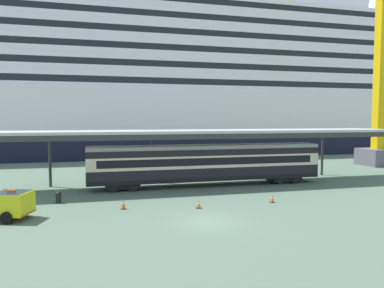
% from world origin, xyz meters
% --- Properties ---
extents(ground_plane, '(400.00, 400.00, 0.00)m').
position_xyz_m(ground_plane, '(0.00, 0.00, 0.00)').
color(ground_plane, '#526957').
extents(cruise_ship, '(150.74, 31.12, 37.62)m').
position_xyz_m(cruise_ship, '(15.71, 52.35, 12.98)').
color(cruise_ship, black).
rests_on(cruise_ship, ground).
extents(platform_canopy, '(40.66, 6.12, 5.58)m').
position_xyz_m(platform_canopy, '(3.57, 12.73, 5.37)').
color(platform_canopy, '#B6B6B6').
rests_on(platform_canopy, ground).
extents(train_carriage, '(23.37, 2.81, 4.11)m').
position_xyz_m(train_carriage, '(3.57, 12.33, 2.31)').
color(train_carriage, black).
rests_on(train_carriage, ground).
extents(traffic_cone_near, '(0.36, 0.36, 0.76)m').
position_xyz_m(traffic_cone_near, '(-5.17, 4.80, 0.38)').
color(traffic_cone_near, black).
rests_on(traffic_cone_near, ground).
extents(traffic_cone_mid, '(0.36, 0.36, 0.65)m').
position_xyz_m(traffic_cone_mid, '(0.34, 3.67, 0.32)').
color(traffic_cone_mid, black).
rests_on(traffic_cone_mid, ground).
extents(traffic_cone_far, '(0.36, 0.36, 0.68)m').
position_xyz_m(traffic_cone_far, '(6.56, 4.02, 0.34)').
color(traffic_cone_far, black).
rests_on(traffic_cone_far, ground).
extents(quay_bollard, '(0.48, 0.48, 0.96)m').
position_xyz_m(quay_bollard, '(-10.09, 7.98, 0.52)').
color(quay_bollard, black).
rests_on(quay_bollard, ground).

